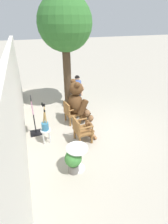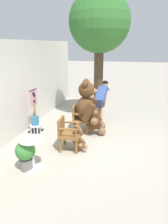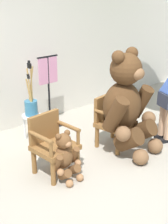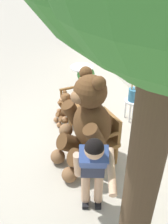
{
  "view_description": "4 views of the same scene",
  "coord_description": "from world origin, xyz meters",
  "px_view_note": "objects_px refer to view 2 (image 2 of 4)",
  "views": [
    {
      "loc": [
        -5.03,
        2.0,
        3.63
      ],
      "look_at": [
        0.21,
        0.22,
        0.59
      ],
      "focal_mm": 28.0,
      "sensor_mm": 36.0,
      "label": 1
    },
    {
      "loc": [
        -5.66,
        -1.05,
        2.68
      ],
      "look_at": [
        0.01,
        0.31,
        0.86
      ],
      "focal_mm": 35.0,
      "sensor_mm": 36.0,
      "label": 2
    },
    {
      "loc": [
        -2.91,
        -2.66,
        2.51
      ],
      "look_at": [
        -0.25,
        0.35,
        0.9
      ],
      "focal_mm": 50.0,
      "sensor_mm": 36.0,
      "label": 3
    },
    {
      "loc": [
        3.57,
        -0.76,
        3.07
      ],
      "look_at": [
        0.21,
        0.43,
        0.74
      ],
      "focal_mm": 40.0,
      "sensor_mm": 36.0,
      "label": 4
    }
  ],
  "objects_px": {
    "person_visitor": "(102,98)",
    "clothing_display_stand": "(34,110)",
    "wooden_chair_right": "(80,118)",
    "teddy_bear_large": "(88,107)",
    "white_stool": "(36,128)",
    "round_side_table": "(32,150)",
    "brush_bucket": "(35,118)",
    "patio_tree": "(101,25)",
    "potted_plant": "(25,153)",
    "wooden_chair_left": "(68,133)",
    "teddy_bear_small": "(78,137)"
  },
  "relations": [
    {
      "from": "teddy_bear_large",
      "to": "brush_bucket",
      "type": "bearing_deg",
      "value": 124.25
    },
    {
      "from": "teddy_bear_small",
      "to": "brush_bucket",
      "type": "relative_size",
      "value": 0.75
    },
    {
      "from": "wooden_chair_right",
      "to": "brush_bucket",
      "type": "distance_m",
      "value": 1.41
    },
    {
      "from": "teddy_bear_large",
      "to": "wooden_chair_left",
      "type": "bearing_deg",
      "value": 167.94
    },
    {
      "from": "potted_plant",
      "to": "white_stool",
      "type": "bearing_deg",
      "value": 17.74
    },
    {
      "from": "round_side_table",
      "to": "patio_tree",
      "type": "bearing_deg",
      "value": -11.42
    },
    {
      "from": "wooden_chair_right",
      "to": "round_side_table",
      "type": "height_order",
      "value": "wooden_chair_right"
    },
    {
      "from": "round_side_table",
      "to": "clothing_display_stand",
      "type": "distance_m",
      "value": 2.25
    },
    {
      "from": "wooden_chair_right",
      "to": "teddy_bear_large",
      "type": "height_order",
      "value": "teddy_bear_large"
    },
    {
      "from": "teddy_bear_large",
      "to": "white_stool",
      "type": "distance_m",
      "value": 1.7
    },
    {
      "from": "brush_bucket",
      "to": "patio_tree",
      "type": "bearing_deg",
      "value": -28.82
    },
    {
      "from": "brush_bucket",
      "to": "clothing_display_stand",
      "type": "height_order",
      "value": "brush_bucket"
    },
    {
      "from": "wooden_chair_left",
      "to": "potted_plant",
      "type": "bearing_deg",
      "value": 153.13
    },
    {
      "from": "teddy_bear_large",
      "to": "patio_tree",
      "type": "relative_size",
      "value": 0.37
    },
    {
      "from": "wooden_chair_right",
      "to": "round_side_table",
      "type": "xyz_separation_m",
      "value": [
        -2.35,
        0.46,
        -0.01
      ]
    },
    {
      "from": "person_visitor",
      "to": "white_stool",
      "type": "xyz_separation_m",
      "value": [
        -1.85,
        1.61,
        -0.53
      ]
    },
    {
      "from": "teddy_bear_small",
      "to": "clothing_display_stand",
      "type": "height_order",
      "value": "clothing_display_stand"
    },
    {
      "from": "teddy_bear_large",
      "to": "white_stool",
      "type": "height_order",
      "value": "teddy_bear_large"
    },
    {
      "from": "round_side_table",
      "to": "person_visitor",
      "type": "bearing_deg",
      "value": -16.83
    },
    {
      "from": "wooden_chair_right",
      "to": "person_visitor",
      "type": "relative_size",
      "value": 0.58
    },
    {
      "from": "wooden_chair_right",
      "to": "potted_plant",
      "type": "relative_size",
      "value": 1.26
    },
    {
      "from": "white_stool",
      "to": "round_side_table",
      "type": "distance_m",
      "value": 1.58
    },
    {
      "from": "wooden_chair_left",
      "to": "teddy_bear_large",
      "type": "height_order",
      "value": "teddy_bear_large"
    },
    {
      "from": "teddy_bear_large",
      "to": "brush_bucket",
      "type": "relative_size",
      "value": 1.76
    },
    {
      "from": "white_stool",
      "to": "teddy_bear_small",
      "type": "bearing_deg",
      "value": -104.05
    },
    {
      "from": "person_visitor",
      "to": "clothing_display_stand",
      "type": "relative_size",
      "value": 1.08
    },
    {
      "from": "teddy_bear_large",
      "to": "patio_tree",
      "type": "distance_m",
      "value": 3.01
    },
    {
      "from": "wooden_chair_right",
      "to": "teddy_bear_large",
      "type": "distance_m",
      "value": 0.45
    },
    {
      "from": "teddy_bear_large",
      "to": "person_visitor",
      "type": "distance_m",
      "value": 0.97
    },
    {
      "from": "white_stool",
      "to": "person_visitor",
      "type": "bearing_deg",
      "value": -41.11
    },
    {
      "from": "round_side_table",
      "to": "patio_tree",
      "type": "distance_m",
      "value": 5.03
    },
    {
      "from": "teddy_bear_small",
      "to": "person_visitor",
      "type": "distance_m",
      "value": 2.27
    },
    {
      "from": "person_visitor",
      "to": "brush_bucket",
      "type": "height_order",
      "value": "person_visitor"
    },
    {
      "from": "person_visitor",
      "to": "clothing_display_stand",
      "type": "xyz_separation_m",
      "value": [
        -1.26,
        1.91,
        -0.17
      ]
    },
    {
      "from": "white_stool",
      "to": "potted_plant",
      "type": "distance_m",
      "value": 1.6
    },
    {
      "from": "teddy_bear_large",
      "to": "person_visitor",
      "type": "xyz_separation_m",
      "value": [
        0.93,
        -0.26,
        0.07
      ]
    },
    {
      "from": "white_stool",
      "to": "round_side_table",
      "type": "height_order",
      "value": "round_side_table"
    },
    {
      "from": "patio_tree",
      "to": "potted_plant",
      "type": "height_order",
      "value": "patio_tree"
    },
    {
      "from": "person_visitor",
      "to": "wooden_chair_right",
      "type": "bearing_deg",
      "value": 150.82
    },
    {
      "from": "patio_tree",
      "to": "potted_plant",
      "type": "bearing_deg",
      "value": 167.04
    },
    {
      "from": "wooden_chair_left",
      "to": "brush_bucket",
      "type": "distance_m",
      "value": 1.15
    },
    {
      "from": "teddy_bear_large",
      "to": "clothing_display_stand",
      "type": "distance_m",
      "value": 1.68
    },
    {
      "from": "teddy_bear_small",
      "to": "clothing_display_stand",
      "type": "bearing_deg",
      "value": 60.71
    },
    {
      "from": "round_side_table",
      "to": "potted_plant",
      "type": "height_order",
      "value": "round_side_table"
    },
    {
      "from": "brush_bucket",
      "to": "clothing_display_stand",
      "type": "bearing_deg",
      "value": 26.9
    },
    {
      "from": "teddy_bear_small",
      "to": "patio_tree",
      "type": "height_order",
      "value": "patio_tree"
    },
    {
      "from": "teddy_bear_large",
      "to": "clothing_display_stand",
      "type": "relative_size",
      "value": 1.23
    },
    {
      "from": "teddy_bear_small",
      "to": "round_side_table",
      "type": "bearing_deg",
      "value": 146.18
    },
    {
      "from": "clothing_display_stand",
      "to": "teddy_bear_large",
      "type": "bearing_deg",
      "value": -78.72
    },
    {
      "from": "teddy_bear_small",
      "to": "white_stool",
      "type": "relative_size",
      "value": 1.56
    }
  ]
}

